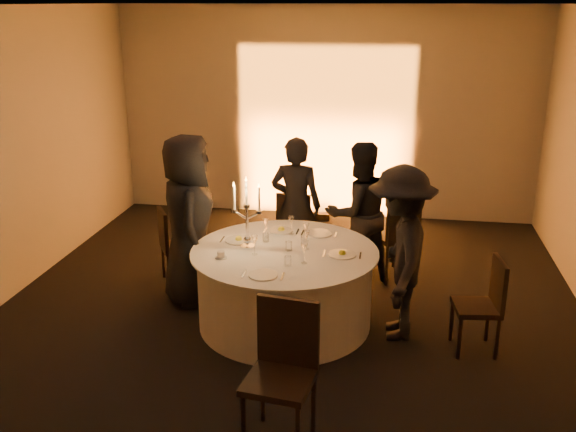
% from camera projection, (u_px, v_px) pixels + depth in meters
% --- Properties ---
extents(floor, '(7.00, 7.00, 0.00)m').
position_uv_depth(floor, '(285.00, 322.00, 6.37)').
color(floor, black).
rests_on(floor, ground).
extents(ceiling, '(7.00, 7.00, 0.00)m').
position_uv_depth(ceiling, '(284.00, 5.00, 5.41)').
color(ceiling, white).
rests_on(ceiling, wall_back).
extents(wall_back, '(7.00, 0.00, 7.00)m').
position_uv_depth(wall_back, '(325.00, 114.00, 9.16)').
color(wall_back, '#ABA79F').
rests_on(wall_back, floor).
extents(wall_front, '(7.00, 0.00, 7.00)m').
position_uv_depth(wall_front, '(141.00, 396.00, 2.61)').
color(wall_front, '#ABA79F').
rests_on(wall_front, floor).
extents(uplighter_fixture, '(0.25, 0.12, 0.10)m').
position_uv_depth(uplighter_fixture, '(321.00, 216.00, 9.34)').
color(uplighter_fixture, black).
rests_on(uplighter_fixture, floor).
extents(banquet_table, '(1.80, 1.80, 0.77)m').
position_uv_depth(banquet_table, '(285.00, 287.00, 6.24)').
color(banquet_table, black).
rests_on(banquet_table, floor).
extents(chair_left, '(0.52, 0.52, 0.86)m').
position_uv_depth(chair_left, '(173.00, 242.00, 7.15)').
color(chair_left, black).
rests_on(chair_left, floor).
extents(chair_back_left, '(0.43, 0.43, 0.92)m').
position_uv_depth(chair_back_left, '(295.00, 224.00, 7.59)').
color(chair_back_left, black).
rests_on(chair_back_left, floor).
extents(chair_back_right, '(0.64, 0.64, 1.04)m').
position_uv_depth(chair_back_right, '(397.00, 230.00, 7.19)').
color(chair_back_right, black).
rests_on(chair_back_right, floor).
extents(chair_right, '(0.43, 0.43, 0.88)m').
position_uv_depth(chair_right, '(485.00, 301.00, 5.72)').
color(chair_right, black).
rests_on(chair_right, floor).
extents(chair_front, '(0.52, 0.52, 1.05)m').
position_uv_depth(chair_front, '(283.00, 364.00, 4.53)').
color(chair_front, black).
rests_on(chair_front, floor).
extents(guest_left, '(0.82, 1.01, 1.79)m').
position_uv_depth(guest_left, '(189.00, 220.00, 6.57)').
color(guest_left, black).
rests_on(guest_left, floor).
extents(guest_back_left, '(0.61, 0.42, 1.61)m').
position_uv_depth(guest_back_left, '(296.00, 206.00, 7.34)').
color(guest_back_left, black).
rests_on(guest_back_left, floor).
extents(guest_back_right, '(0.98, 0.91, 1.60)m').
position_uv_depth(guest_back_right, '(359.00, 213.00, 7.10)').
color(guest_back_right, black).
rests_on(guest_back_right, floor).
extents(guest_right, '(0.66, 1.09, 1.65)m').
position_uv_depth(guest_right, '(400.00, 254.00, 5.89)').
color(guest_right, black).
rests_on(guest_right, floor).
extents(plate_left, '(0.35, 0.27, 0.08)m').
position_uv_depth(plate_left, '(239.00, 239.00, 6.36)').
color(plate_left, silver).
rests_on(plate_left, banquet_table).
extents(plate_back_left, '(0.36, 0.25, 0.08)m').
position_uv_depth(plate_back_left, '(281.00, 230.00, 6.62)').
color(plate_back_left, silver).
rests_on(plate_back_left, banquet_table).
extents(plate_back_right, '(0.35, 0.27, 0.01)m').
position_uv_depth(plate_back_right, '(319.00, 233.00, 6.54)').
color(plate_back_right, silver).
rests_on(plate_back_right, banquet_table).
extents(plate_right, '(0.36, 0.27, 0.08)m').
position_uv_depth(plate_right, '(342.00, 253.00, 6.00)').
color(plate_right, silver).
rests_on(plate_right, banquet_table).
extents(plate_front, '(0.35, 0.26, 0.01)m').
position_uv_depth(plate_front, '(263.00, 275.00, 5.55)').
color(plate_front, silver).
rests_on(plate_front, banquet_table).
extents(coffee_cup, '(0.11, 0.11, 0.07)m').
position_uv_depth(coffee_cup, '(221.00, 255.00, 5.93)').
color(coffee_cup, silver).
rests_on(coffee_cup, banquet_table).
extents(candelabra, '(0.30, 0.14, 0.71)m').
position_uv_depth(candelabra, '(247.00, 223.00, 6.11)').
color(candelabra, silver).
rests_on(candelabra, banquet_table).
extents(wine_glass_a, '(0.07, 0.07, 0.19)m').
position_uv_depth(wine_glass_a, '(265.00, 224.00, 6.43)').
color(wine_glass_a, white).
rests_on(wine_glass_a, banquet_table).
extents(wine_glass_b, '(0.07, 0.07, 0.19)m').
position_uv_depth(wine_glass_b, '(306.00, 229.00, 6.30)').
color(wine_glass_b, white).
rests_on(wine_glass_b, banquet_table).
extents(wine_glass_c, '(0.07, 0.07, 0.19)m').
position_uv_depth(wine_glass_c, '(254.00, 241.00, 5.98)').
color(wine_glass_c, white).
rests_on(wine_glass_c, banquet_table).
extents(wine_glass_d, '(0.07, 0.07, 0.19)m').
position_uv_depth(wine_glass_d, '(291.00, 222.00, 6.50)').
color(wine_glass_d, white).
rests_on(wine_glass_d, banquet_table).
extents(wine_glass_e, '(0.07, 0.07, 0.19)m').
position_uv_depth(wine_glass_e, '(304.00, 249.00, 5.77)').
color(wine_glass_e, white).
rests_on(wine_glass_e, banquet_table).
extents(wine_glass_f, '(0.07, 0.07, 0.19)m').
position_uv_depth(wine_glass_f, '(307.00, 236.00, 6.10)').
color(wine_glass_f, white).
rests_on(wine_glass_f, banquet_table).
extents(tumbler_a, '(0.07, 0.07, 0.09)m').
position_uv_depth(tumbler_a, '(288.00, 261.00, 5.75)').
color(tumbler_a, white).
rests_on(tumbler_a, banquet_table).
extents(tumbler_b, '(0.07, 0.07, 0.09)m').
position_uv_depth(tumbler_b, '(289.00, 246.00, 6.10)').
color(tumbler_b, white).
rests_on(tumbler_b, banquet_table).
extents(tumbler_c, '(0.07, 0.07, 0.09)m').
position_uv_depth(tumbler_c, '(304.00, 241.00, 6.23)').
color(tumbler_c, white).
rests_on(tumbler_c, banquet_table).
extents(tumbler_d, '(0.07, 0.07, 0.09)m').
position_uv_depth(tumbler_d, '(266.00, 237.00, 6.33)').
color(tumbler_d, white).
rests_on(tumbler_d, banquet_table).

